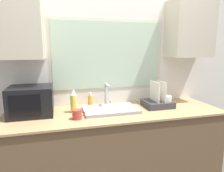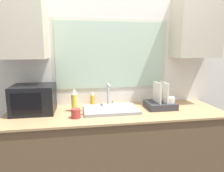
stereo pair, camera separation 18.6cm
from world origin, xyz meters
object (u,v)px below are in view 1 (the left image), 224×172
faucet (107,92)px  spray_bottle (74,101)px  soap_bottle (90,101)px  mug_near_sink (77,114)px  dish_rack (158,101)px  microwave (31,101)px

faucet → spray_bottle: faucet is taller
soap_bottle → mug_near_sink: size_ratio=1.34×
faucet → soap_bottle: size_ratio=1.64×
dish_rack → soap_bottle: bearing=164.7°
dish_rack → mug_near_sink: size_ratio=2.52×
soap_bottle → mug_near_sink: soap_bottle is taller
faucet → spray_bottle: (-0.38, -0.14, -0.04)m
microwave → spray_bottle: size_ratio=1.68×
faucet → dish_rack: (0.56, -0.17, -0.10)m
mug_near_sink → microwave: bearing=150.4°
spray_bottle → faucet: bearing=20.1°
faucet → dish_rack: size_ratio=0.87×
microwave → soap_bottle: 0.63m
faucet → mug_near_sink: bearing=-136.1°
faucet → mug_near_sink: (-0.37, -0.35, -0.11)m
spray_bottle → soap_bottle: bearing=40.3°
microwave → soap_bottle: bearing=13.1°
spray_bottle → microwave: bearing=176.1°
dish_rack → mug_near_sink: dish_rack is taller
mug_near_sink → dish_rack: bearing=10.9°
dish_rack → spray_bottle: size_ratio=1.23×
spray_bottle → soap_bottle: spray_bottle is taller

